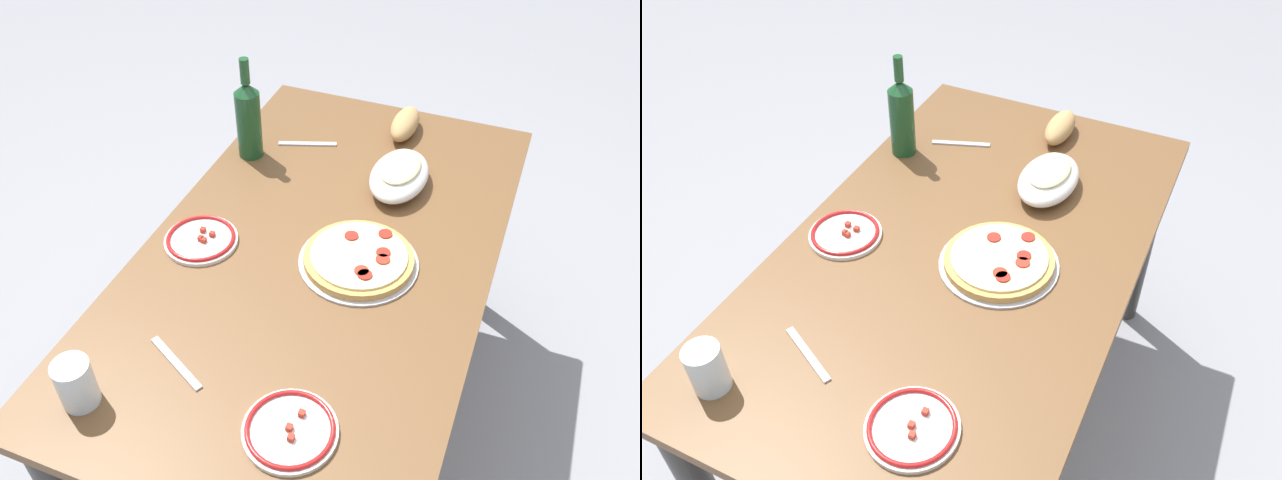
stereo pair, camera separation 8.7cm
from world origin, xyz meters
TOP-DOWN VIEW (x-y plane):
  - ground_plane at (0.00, 0.00)m, footprint 8.00×8.00m
  - dining_table at (0.00, 0.00)m, footprint 1.42×0.82m
  - pepperoni_pizza at (0.01, 0.10)m, footprint 0.28×0.28m
  - baked_pasta_dish at (-0.31, 0.11)m, footprint 0.24×0.15m
  - wine_bottle at (-0.31, -0.33)m, footprint 0.07×0.07m
  - water_glass at (0.57, -0.27)m, footprint 0.07×0.07m
  - side_plate_near at (0.49, 0.13)m, footprint 0.18×0.18m
  - side_plate_far at (0.08, -0.28)m, footprint 0.18×0.18m
  - bread_loaf at (-0.57, 0.05)m, footprint 0.18×0.07m
  - fork_left at (0.43, -0.15)m, footprint 0.09×0.16m
  - fork_right at (-0.41, -0.20)m, footprint 0.07×0.17m

SIDE VIEW (x-z plane):
  - ground_plane at x=0.00m, z-range 0.00..0.00m
  - dining_table at x=0.00m, z-range 0.24..0.96m
  - fork_left at x=0.43m, z-range 0.71..0.72m
  - fork_right at x=-0.41m, z-range 0.71..0.72m
  - side_plate_near at x=0.49m, z-range 0.71..0.73m
  - side_plate_far at x=0.08m, z-range 0.71..0.73m
  - pepperoni_pizza at x=0.01m, z-range 0.71..0.75m
  - bread_loaf at x=-0.57m, z-range 0.71..0.78m
  - baked_pasta_dish at x=-0.31m, z-range 0.72..0.79m
  - water_glass at x=0.57m, z-range 0.71..0.82m
  - wine_bottle at x=-0.31m, z-range 0.69..0.98m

